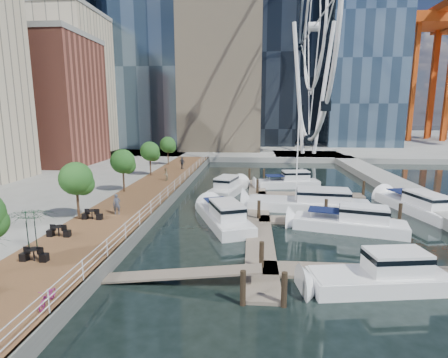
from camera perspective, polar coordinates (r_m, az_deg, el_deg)
ground at (r=23.85m, az=-1.41°, el=-12.34°), size 520.00×520.00×0.00m
boardwalk at (r=39.54m, az=-12.16°, el=-2.46°), size 6.00×60.00×1.00m
seawall at (r=38.78m, az=-7.91°, el=-2.58°), size 0.25×60.00×1.00m
land_far at (r=124.16m, az=3.59°, el=6.59°), size 200.00×114.00×1.00m
breakwater at (r=46.24m, az=27.00°, el=-1.50°), size 4.00×60.00×1.00m
pier at (r=75.26m, az=13.56°, el=3.65°), size 14.00×12.00×1.00m
railing at (r=38.58m, az=-8.09°, el=-1.09°), size 0.10×60.00×1.05m
floating_docks at (r=33.48m, az=14.19°, el=-4.95°), size 16.00×34.00×2.60m
midrise_condos at (r=60.61m, az=-32.62°, el=12.92°), size 19.00×67.00×28.00m
ferris_wheel at (r=76.56m, az=14.46°, el=22.88°), size 5.80×45.60×47.80m
street_trees at (r=38.71m, az=-16.21°, el=2.78°), size 2.60×42.60×4.60m
cafe_tables at (r=24.88m, az=-26.87°, el=-9.16°), size 2.50×13.70×0.74m
yacht_foreground at (r=30.23m, az=19.66°, el=-7.93°), size 9.83×4.87×2.15m
bicycle at (r=17.93m, az=-26.78°, el=-16.76°), size 0.71×1.58×0.80m
pedestrian_near at (r=30.55m, az=-17.11°, el=-3.95°), size 0.72×0.59×1.71m
pedestrian_mid at (r=44.33m, az=-9.55°, el=0.75°), size 0.65×0.81×1.58m
pedestrian_far at (r=53.57m, az=-6.84°, el=2.65°), size 1.16×0.81×1.82m
moored_yachts at (r=35.14m, az=13.10°, el=-4.99°), size 23.78×29.85×11.50m
cafe_seating at (r=24.09m, az=-30.20°, el=-7.98°), size 3.93×7.20×2.51m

